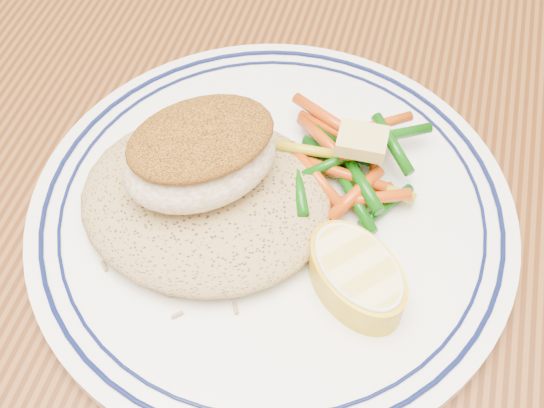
{
  "coord_description": "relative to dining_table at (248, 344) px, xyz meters",
  "views": [
    {
      "loc": [
        0.07,
        -0.19,
        1.11
      ],
      "look_at": [
        0.01,
        0.04,
        0.77
      ],
      "focal_mm": 45.0,
      "sensor_mm": 36.0,
      "label": 1
    }
  ],
  "objects": [
    {
      "name": "fish_fillet",
      "position": [
        -0.03,
        0.04,
        0.16
      ],
      "size": [
        0.11,
        0.11,
        0.05
      ],
      "color": "#FAEACE",
      "rests_on": "rice_pilaf"
    },
    {
      "name": "butter_pat",
      "position": [
        0.05,
        0.08,
        0.15
      ],
      "size": [
        0.03,
        0.02,
        0.01
      ],
      "primitive_type": "cube",
      "rotation": [
        0.0,
        0.0,
        0.03
      ],
      "color": "#DCC56B",
      "rests_on": "vegetable_pile"
    },
    {
      "name": "dining_table",
      "position": [
        0.0,
        0.0,
        0.0
      ],
      "size": [
        1.5,
        0.9,
        0.75
      ],
      "color": "#4A250E",
      "rests_on": "ground"
    },
    {
      "name": "vegetable_pile",
      "position": [
        0.05,
        0.08,
        0.13
      ],
      "size": [
        0.1,
        0.1,
        0.03
      ],
      "color": "#0C4C09",
      "rests_on": "plate"
    },
    {
      "name": "lemon_wedge",
      "position": [
        0.07,
        0.0,
        0.13
      ],
      "size": [
        0.09,
        0.09,
        0.03
      ],
      "color": "yellow",
      "rests_on": "plate"
    },
    {
      "name": "plate",
      "position": [
        0.01,
        0.04,
        0.11
      ],
      "size": [
        0.3,
        0.3,
        0.02
      ],
      "color": "white",
      "rests_on": "dining_table"
    },
    {
      "name": "rice_pilaf",
      "position": [
        -0.03,
        0.03,
        0.13
      ],
      "size": [
        0.15,
        0.14,
        0.03
      ],
      "primitive_type": "ellipsoid",
      "color": "#9E814F",
      "rests_on": "plate"
    }
  ]
}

